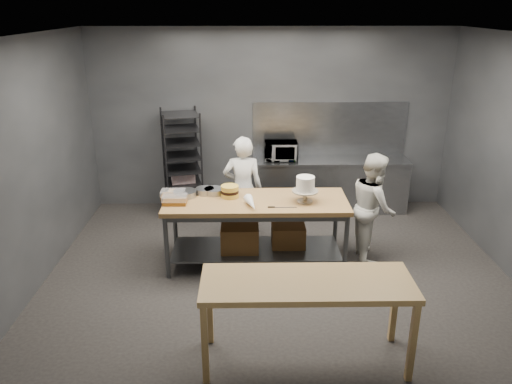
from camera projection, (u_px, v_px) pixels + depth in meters
ground at (278, 273)px, 6.57m from camera, size 6.00×6.00×0.00m
back_wall at (271, 120)px, 8.38m from camera, size 6.00×0.04×3.00m
work_table at (258, 224)px, 6.66m from camera, size 2.40×0.90×0.92m
near_counter at (307, 289)px, 4.69m from camera, size 2.00×0.70×0.90m
back_counter at (330, 185)px, 8.46m from camera, size 2.60×0.60×0.90m
splashback_panel at (330, 129)px, 8.43m from camera, size 2.60×0.02×0.90m
speed_rack at (182, 164)px, 8.21m from camera, size 0.73×0.77×1.75m
chef_behind at (243, 189)px, 7.29m from camera, size 0.58×0.38×1.58m
chef_right at (373, 207)px, 6.77m from camera, size 0.57×0.73×1.49m
microwave at (281, 151)px, 8.24m from camera, size 0.54×0.37×0.30m
frosted_cake_stand at (305, 186)px, 6.39m from camera, size 0.34×0.34×0.34m
layer_cake at (230, 191)px, 6.60m from camera, size 0.23×0.23×0.16m
cake_pans at (200, 192)px, 6.70m from camera, size 0.67×0.38×0.07m
piping_bag at (251, 204)px, 6.25m from camera, size 0.20×0.40×0.12m
offset_spatula at (278, 207)px, 6.28m from camera, size 0.36×0.02×0.02m
pastry_clamshells at (174, 197)px, 6.48m from camera, size 0.36×0.40×0.11m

